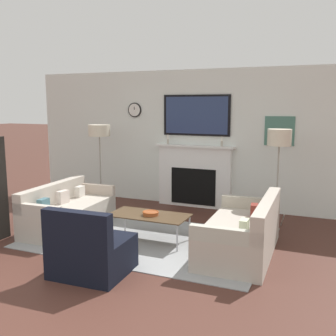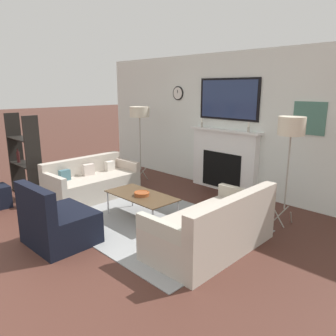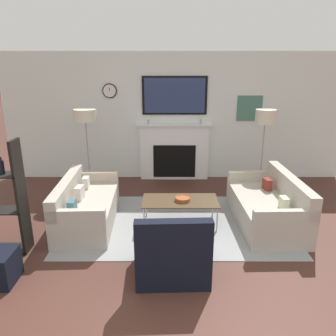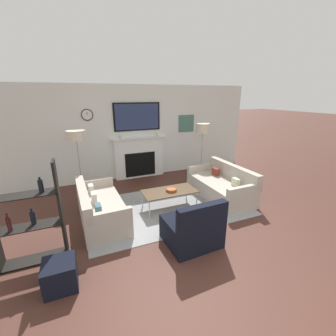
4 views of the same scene
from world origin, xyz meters
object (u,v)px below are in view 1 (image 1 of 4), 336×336
couch_left (68,212)px  floor_lamp_left (99,132)px  decorative_bowl (151,213)px  floor_lamp_right (279,139)px  armchair (91,252)px  coffee_table (149,216)px  couch_right (243,235)px

couch_left → floor_lamp_left: floor_lamp_left is taller
decorative_bowl → floor_lamp_right: (1.61, 1.46, 1.04)m
couch_left → armchair: size_ratio=1.96×
armchair → floor_lamp_right: bearing=57.0°
coffee_table → floor_lamp_right: (1.65, 1.44, 1.09)m
armchair → floor_lamp_right: floor_lamp_right is taller
couch_right → floor_lamp_left: (-3.15, 1.41, 1.22)m
couch_right → floor_lamp_right: bearing=79.9°
floor_lamp_left → couch_left: bearing=-79.7°
couch_left → decorative_bowl: couch_left is taller
decorative_bowl → floor_lamp_left: bearing=140.9°
floor_lamp_left → couch_right: bearing=-24.1°
couch_right → coffee_table: couch_right is taller
couch_right → decorative_bowl: couch_right is taller
floor_lamp_left → floor_lamp_right: (3.40, 0.00, -0.02)m
armchair → coffee_table: size_ratio=0.74×
couch_right → coffee_table: 1.40m
armchair → floor_lamp_left: (-1.61, 2.76, 1.22)m
armchair → decorative_bowl: armchair is taller
couch_left → floor_lamp_right: bearing=24.2°
couch_right → floor_lamp_right: (0.25, 1.41, 1.20)m
decorative_bowl → floor_lamp_left: size_ratio=0.15×
floor_lamp_right → decorative_bowl: bearing=-137.9°
floor_lamp_left → armchair: bearing=-59.7°
coffee_table → couch_right: bearing=1.1°
floor_lamp_left → coffee_table: bearing=-39.4°
decorative_bowl → floor_lamp_right: floor_lamp_right is taller
floor_lamp_right → coffee_table: bearing=-138.9°
couch_right → armchair: (-1.54, -1.35, 0.00)m
floor_lamp_left → decorative_bowl: bearing=-39.1°
couch_left → coffee_table: size_ratio=1.46×
couch_right → coffee_table: (-1.40, -0.03, 0.11)m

